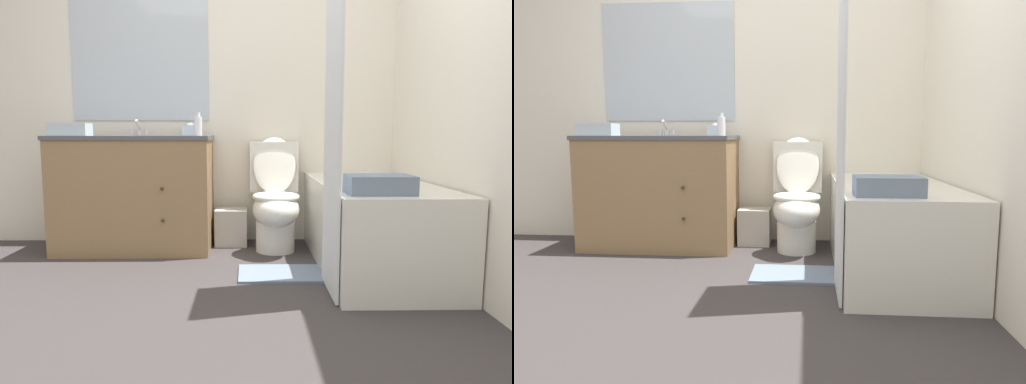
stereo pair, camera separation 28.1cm
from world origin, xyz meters
The scene contains 14 objects.
ground_plane centered at (0.00, 0.00, 0.00)m, with size 14.00×14.00×0.00m, color #383333.
wall_back centered at (-0.01, 1.69, 1.25)m, with size 8.00×0.06×2.50m.
wall_right centered at (1.32, 0.83, 1.25)m, with size 0.05×2.66×2.50m.
vanity_cabinet centered at (-0.72, 1.38, 0.43)m, with size 1.15×0.61×0.86m.
sink_faucet centered at (-0.72, 1.55, 0.89)m, with size 0.14×0.12×0.12m.
toilet centered at (0.32, 1.34, 0.38)m, with size 0.38×0.64×0.85m.
bathtub centered at (0.94, 0.89, 0.28)m, with size 0.70×1.54×0.56m.
shower_curtain centered at (0.57, 0.40, 1.01)m, with size 0.01×0.44×2.00m.
wastebasket centered at (-0.01, 1.49, 0.14)m, with size 0.25×0.21×0.29m.
tissue_box centered at (-0.33, 1.56, 0.90)m, with size 0.12×0.12×0.10m.
soap_dispenser centered at (-0.25, 1.38, 0.93)m, with size 0.06×0.06×0.17m.
hand_towel_folded centered at (-1.12, 1.20, 0.90)m, with size 0.27×0.16×0.09m.
bath_towel_folded centered at (0.81, 0.33, 0.61)m, with size 0.34×0.23×0.10m.
bath_mat centered at (0.36, 0.70, 0.01)m, with size 0.60×0.35×0.02m.
Camera 2 is at (0.41, -2.03, 0.87)m, focal length 32.00 mm.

